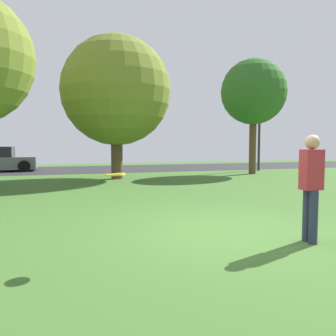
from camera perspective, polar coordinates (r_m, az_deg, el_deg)
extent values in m
plane|color=#3D6628|center=(6.42, 10.03, -10.44)|extent=(44.00, 44.00, 0.00)
cube|color=#28282B|center=(21.77, -9.57, -0.14)|extent=(44.00, 6.40, 0.01)
cylinder|color=brown|center=(15.71, -8.44, 2.52)|extent=(0.52, 0.52, 2.35)
sphere|color=olive|center=(15.87, -8.55, 12.50)|extent=(4.85, 4.85, 4.85)
cylinder|color=brown|center=(18.57, 13.80, 4.01)|extent=(0.37, 0.37, 3.20)
sphere|color=#2D6023|center=(18.76, 13.94, 12.12)|extent=(3.36, 3.36, 3.36)
cylinder|color=#2D334C|center=(6.01, 22.85, -7.49)|extent=(0.14, 0.14, 0.86)
cylinder|color=#2D334C|center=(6.14, 21.95, -7.23)|extent=(0.14, 0.14, 0.86)
cube|color=#B72D38|center=(5.98, 22.59, -0.25)|extent=(0.33, 0.24, 0.65)
sphere|color=tan|center=(5.96, 22.71, 3.97)|extent=(0.23, 0.23, 0.23)
cylinder|color=yellow|center=(4.81, -8.68, -1.09)|extent=(0.38, 0.38, 0.05)
cylinder|color=black|center=(22.63, -22.18, 0.58)|extent=(0.64, 0.22, 0.64)
cylinder|color=black|center=(20.74, -22.63, 0.27)|extent=(0.64, 0.22, 0.64)
cylinder|color=#2D2D33|center=(20.88, 14.81, 5.77)|extent=(0.14, 0.14, 4.50)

